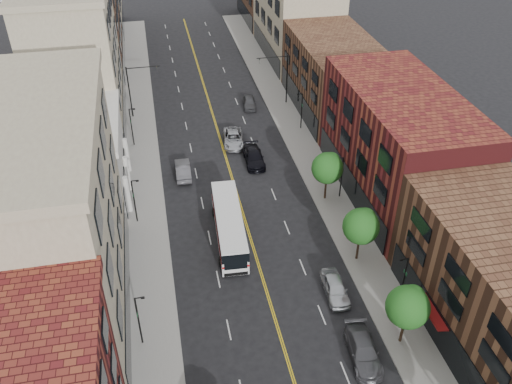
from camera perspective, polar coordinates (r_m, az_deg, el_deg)
sidewalk_left at (r=66.67m, az=-11.75°, el=2.81°), size 4.00×110.00×0.15m
sidewalk_right at (r=68.97m, az=5.03°, el=4.66°), size 4.00×110.00×0.15m
bldg_l_tanoffice at (r=44.37m, az=-21.16°, el=-3.50°), size 10.00×22.00×18.00m
bldg_l_white at (r=61.87m, az=-18.51°, el=3.15°), size 10.00×14.00×8.00m
bldg_l_far_a at (r=74.98m, az=-18.39°, el=13.18°), size 10.00×20.00×18.00m
bldg_l_far_b at (r=94.29m, az=-17.44°, el=16.77°), size 10.00×20.00×15.00m
bldg_r_mid at (r=59.58m, az=14.74°, el=4.84°), size 10.00×22.00×12.00m
bldg_r_far_a at (r=77.26m, az=8.28°, el=12.02°), size 10.00×20.00×10.00m
bldg_r_far_b at (r=95.37m, az=4.21°, el=18.09°), size 10.00×22.00×14.00m
tree_r_1 at (r=43.79m, az=15.76°, el=-11.42°), size 3.40×3.40×5.59m
tree_r_2 at (r=50.33m, az=11.07°, el=-3.43°), size 3.40×3.40×5.59m
tree_r_3 at (r=57.87m, az=7.59°, el=2.63°), size 3.40×3.40×5.59m
lamp_l_1 at (r=43.85m, az=-12.23°, el=-12.86°), size 0.81×0.55×5.05m
lamp_l_2 at (r=55.94m, az=-12.68°, el=-0.72°), size 0.81×0.55×5.05m
lamp_l_3 at (r=69.62m, az=-12.96°, el=6.89°), size 0.81×0.55×5.05m
lamp_r_1 at (r=47.59m, az=15.28°, el=-8.71°), size 0.81×0.55×5.05m
lamp_r_2 at (r=58.92m, az=8.97°, el=1.80°), size 0.81×0.55×5.05m
lamp_r_3 at (r=72.04m, az=4.80°, el=8.71°), size 0.81×0.55×5.05m
signal_mast_left at (r=76.09m, az=-12.71°, el=10.86°), size 4.49×0.18×7.20m
signal_mast_right at (r=78.17m, az=2.76°, el=12.35°), size 4.49×0.18×7.20m
city_bus at (r=53.43m, az=-2.86°, el=-3.38°), size 3.27×11.66×2.96m
car_parked_mid at (r=44.52m, az=11.21°, el=-16.05°), size 2.68×5.52×1.55m
car_parked_far at (r=48.67m, az=8.33°, el=-9.97°), size 2.06×4.71×1.58m
car_lane_behind at (r=63.61m, az=-7.70°, el=2.34°), size 1.80×4.90×1.60m
car_lane_a at (r=65.41m, az=-0.22°, el=3.68°), size 2.38×5.49×1.57m
car_lane_b at (r=69.46m, az=-2.40°, el=5.67°), size 3.16×5.76×1.53m
car_lane_c at (r=78.70m, az=-0.71°, el=9.42°), size 2.26×4.47×1.46m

